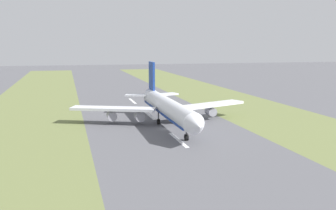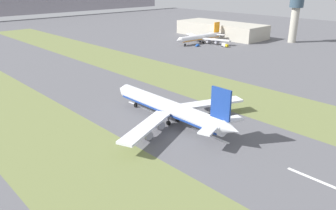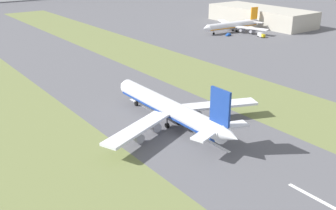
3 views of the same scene
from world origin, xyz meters
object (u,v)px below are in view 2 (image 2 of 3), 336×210
Objects in this scene: apron_car at (198,45)px; airplane_parked_apron at (201,37)px; airplane_main_jet at (171,109)px; control_tower at (295,15)px; service_truck at (225,45)px; terminal_building at (221,29)px.

airplane_parked_apron is at bearing 31.59° from apron_car.
airplane_main_jet is 212.77m from control_tower.
control_tower is 72.05m from service_truck.
terminal_building is at bearing 14.74° from airplane_parked_apron.
service_truck is (-62.18, 28.56, -22.57)m from control_tower.
airplane_main_jet is at bearing -150.14° from service_truck.
airplane_parked_apron is 12.38× the size of apron_car.
airplane_main_jet is 14.69× the size of apron_car.
apron_car is (-57.89, -20.33, -5.69)m from terminal_building.
apron_car is (127.55, 99.42, -5.02)m from airplane_main_jet.
control_tower is 0.70× the size of airplane_parked_apron.
control_tower is 93.10m from apron_car.
control_tower is 6.30× the size of service_truck.
service_truck reaches higher than apron_car.
control_tower reaches higher than airplane_parked_apron.
airplane_parked_apron reaches higher than apron_car.
airplane_parked_apron is 9.06× the size of service_truck.
airplane_parked_apron is (-43.40, -11.42, -1.64)m from terminal_building.
control_tower is 8.62× the size of apron_car.
airplane_main_jet is 220.75m from terminal_building.
terminal_building is 19.73× the size of apron_car.
service_truck is at bearing 155.33° from control_tower.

